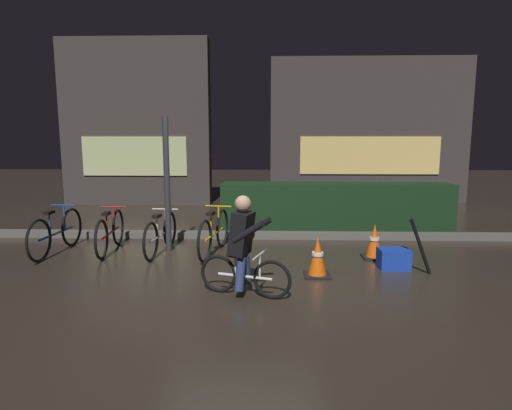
% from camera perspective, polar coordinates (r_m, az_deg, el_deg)
% --- Properties ---
extents(ground_plane, '(40.00, 40.00, 0.00)m').
position_cam_1_polar(ground_plane, '(6.34, -2.00, -8.90)').
color(ground_plane, '#2D261E').
extents(sidewalk_curb, '(12.00, 0.24, 0.12)m').
position_cam_1_polar(sidewalk_curb, '(8.44, -1.01, -3.95)').
color(sidewalk_curb, '#56544F').
rests_on(sidewalk_curb, ground).
extents(hedge_row, '(4.80, 0.70, 0.98)m').
position_cam_1_polar(hedge_row, '(9.34, 10.35, -0.18)').
color(hedge_row, black).
rests_on(hedge_row, ground).
extents(storefront_left, '(4.23, 0.54, 4.66)m').
position_cam_1_polar(storefront_left, '(13.10, -15.42, 10.24)').
color(storefront_left, '#383330').
rests_on(storefront_left, ground).
extents(storefront_right, '(5.82, 0.54, 4.22)m').
position_cam_1_polar(storefront_right, '(13.54, 14.51, 9.31)').
color(storefront_right, '#383330').
rests_on(storefront_right, ground).
extents(street_post, '(0.10, 0.10, 2.27)m').
position_cam_1_polar(street_post, '(7.47, -11.56, 2.56)').
color(street_post, '#2D2D33').
rests_on(street_post, ground).
extents(parked_bike_leftmost, '(0.46, 1.71, 0.79)m').
position_cam_1_polar(parked_bike_leftmost, '(8.01, -24.65, -3.30)').
color(parked_bike_leftmost, black).
rests_on(parked_bike_leftmost, ground).
extents(parked_bike_left_mid, '(0.46, 1.62, 0.75)m').
position_cam_1_polar(parked_bike_left_mid, '(7.81, -18.53, -3.38)').
color(parked_bike_left_mid, black).
rests_on(parked_bike_left_mid, ground).
extents(parked_bike_center_left, '(0.46, 1.57, 0.72)m').
position_cam_1_polar(parked_bike_center_left, '(7.47, -12.34, -3.74)').
color(parked_bike_center_left, black).
rests_on(parked_bike_center_left, ground).
extents(parked_bike_center_right, '(0.46, 1.67, 0.78)m').
position_cam_1_polar(parked_bike_center_right, '(7.29, -5.50, -3.71)').
color(parked_bike_center_right, black).
rests_on(parked_bike_center_right, ground).
extents(traffic_cone_near, '(0.36, 0.36, 0.56)m').
position_cam_1_polar(traffic_cone_near, '(6.19, 8.05, -6.81)').
color(traffic_cone_near, black).
rests_on(traffic_cone_near, ground).
extents(traffic_cone_far, '(0.36, 0.36, 0.56)m').
position_cam_1_polar(traffic_cone_far, '(7.28, 15.21, -4.68)').
color(traffic_cone_far, black).
rests_on(traffic_cone_far, ground).
extents(blue_crate, '(0.45, 0.34, 0.30)m').
position_cam_1_polar(blue_crate, '(6.82, 17.54, -6.71)').
color(blue_crate, '#193DB7').
rests_on(blue_crate, ground).
extents(cyclist, '(1.15, 0.63, 1.25)m').
position_cam_1_polar(cyclist, '(5.34, -1.66, -5.28)').
color(cyclist, black).
rests_on(cyclist, ground).
extents(closed_umbrella, '(0.36, 0.08, 0.81)m').
position_cam_1_polar(closed_umbrella, '(6.62, 20.71, -5.08)').
color(closed_umbrella, black).
rests_on(closed_umbrella, ground).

